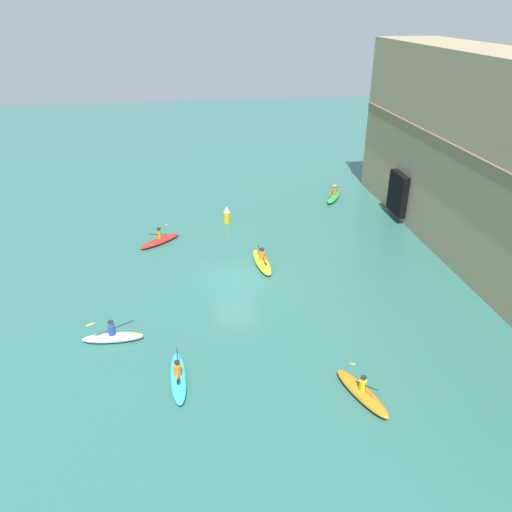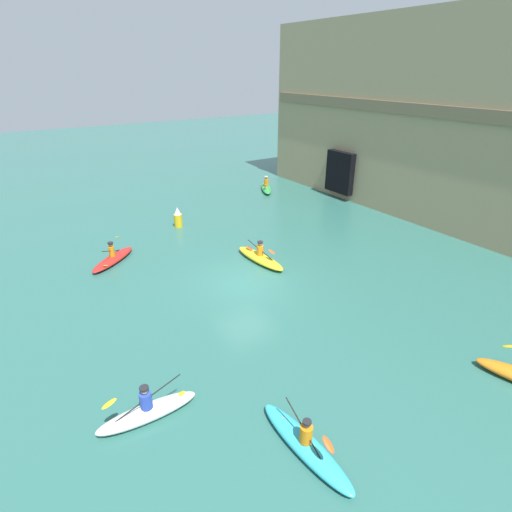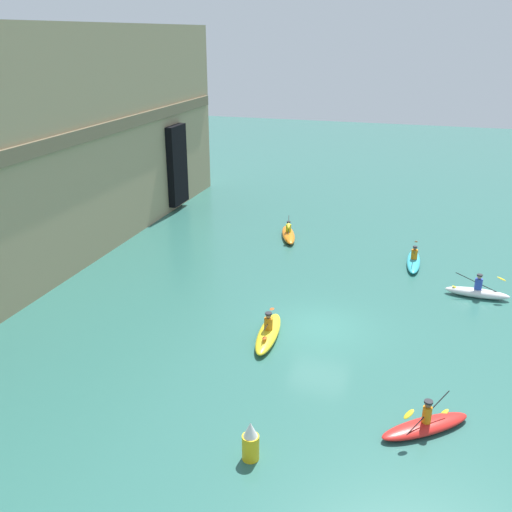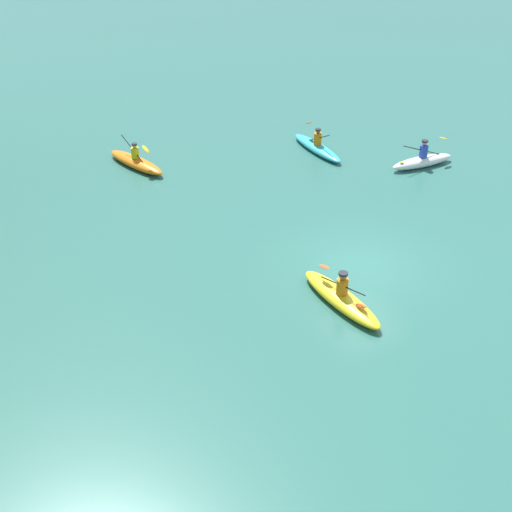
% 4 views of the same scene
% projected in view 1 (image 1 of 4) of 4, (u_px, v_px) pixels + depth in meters
% --- Properties ---
extents(ground_plane, '(120.00, 120.00, 0.00)m').
position_uv_depth(ground_plane, '(235.00, 279.00, 29.60)').
color(ground_plane, '#2D665B').
extents(kayak_white, '(0.77, 2.94, 1.18)m').
position_uv_depth(kayak_white, '(113.00, 337.00, 24.08)').
color(kayak_white, white).
rests_on(kayak_white, ground).
extents(kayak_red, '(2.61, 2.98, 1.13)m').
position_uv_depth(kayak_red, '(160.00, 240.00, 33.93)').
color(kayak_red, red).
rests_on(kayak_red, ground).
extents(kayak_orange, '(3.33, 1.76, 1.20)m').
position_uv_depth(kayak_orange, '(362.00, 392.00, 20.72)').
color(kayak_orange, orange).
rests_on(kayak_orange, ground).
extents(kayak_cyan, '(3.45, 0.80, 1.16)m').
position_uv_depth(kayak_cyan, '(178.00, 377.00, 21.60)').
color(kayak_cyan, '#33B2C6').
rests_on(kayak_cyan, ground).
extents(kayak_green, '(3.32, 2.33, 1.15)m').
position_uv_depth(kayak_green, '(334.00, 196.00, 41.57)').
color(kayak_green, green).
rests_on(kayak_green, ground).
extents(kayak_yellow, '(3.55, 1.09, 1.15)m').
position_uv_depth(kayak_yellow, '(262.00, 261.00, 31.09)').
color(kayak_yellow, yellow).
rests_on(kayak_yellow, ground).
extents(marker_buoy, '(0.51, 0.51, 1.28)m').
position_uv_depth(marker_buoy, '(227.00, 215.00, 36.91)').
color(marker_buoy, yellow).
rests_on(marker_buoy, ground).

